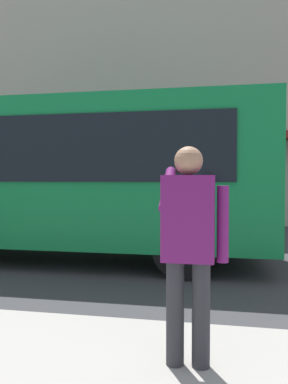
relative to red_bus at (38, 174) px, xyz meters
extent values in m
plane|color=#38383A|center=(-2.34, -0.12, -1.68)|extent=(60.00, 60.00, 0.00)
cube|color=#A89E8E|center=(-2.34, -6.92, 4.32)|extent=(28.00, 0.80, 12.00)
cube|color=#0F7238|center=(-0.02, -0.01, 0.02)|extent=(9.00, 2.50, 2.60)
cube|color=black|center=(-0.02, 1.25, 0.42)|extent=(7.60, 0.06, 1.10)
cylinder|color=black|center=(-3.02, -1.11, -1.18)|extent=(1.00, 0.28, 1.00)
cylinder|color=black|center=(-3.02, 1.09, -1.18)|extent=(1.00, 0.28, 1.00)
cylinder|color=#2D2D33|center=(-3.45, 4.30, -1.12)|extent=(0.14, 0.14, 0.82)
cylinder|color=#2D2D33|center=(-3.25, 4.30, -1.12)|extent=(0.14, 0.14, 0.82)
cube|color=#6B1960|center=(-3.35, 4.30, -0.38)|extent=(0.40, 0.24, 0.66)
sphere|color=#A87A5B|center=(-3.35, 4.30, 0.06)|extent=(0.22, 0.22, 0.22)
cylinder|color=#6B1960|center=(-3.61, 4.30, -0.42)|extent=(0.09, 0.09, 0.58)
cylinder|color=#6B1960|center=(-3.17, 4.14, -0.16)|extent=(0.09, 0.48, 0.37)
cube|color=black|center=(-3.25, 4.00, 0.04)|extent=(0.07, 0.01, 0.14)
camera|label=1|loc=(-3.60, 7.33, -0.08)|focal=36.97mm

